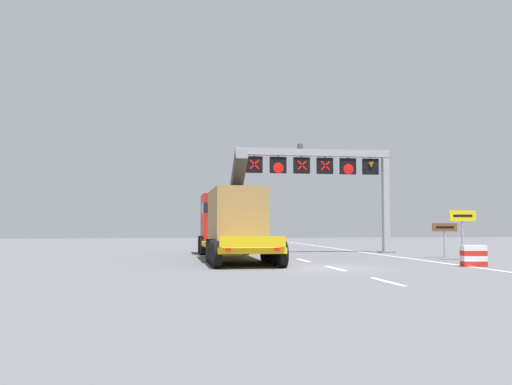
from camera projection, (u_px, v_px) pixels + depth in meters
name	position (u px, v px, depth m)	size (l,w,h in m)	color
ground	(324.00, 268.00, 23.11)	(112.00, 112.00, 0.00)	#5B5B60
lane_markings	(273.00, 253.00, 35.84)	(0.20, 40.33, 0.01)	silver
edge_line_right	(365.00, 253.00, 35.92)	(0.20, 63.00, 0.01)	silver
overhead_lane_gantry	(331.00, 170.00, 35.72)	(10.30, 0.90, 6.93)	#9EA0A5
heavy_haul_truck_yellow	(230.00, 221.00, 30.23)	(3.04, 14.07, 5.30)	yellow
exit_sign_yellow	(462.00, 222.00, 28.19)	(1.44, 0.15, 2.51)	#9EA0A5
tourist_info_sign_brown	(445.00, 231.00, 30.39)	(1.45, 0.15, 1.88)	#9EA0A5
crash_barrier_striped	(474.00, 256.00, 23.81)	(1.06, 0.63, 0.90)	red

